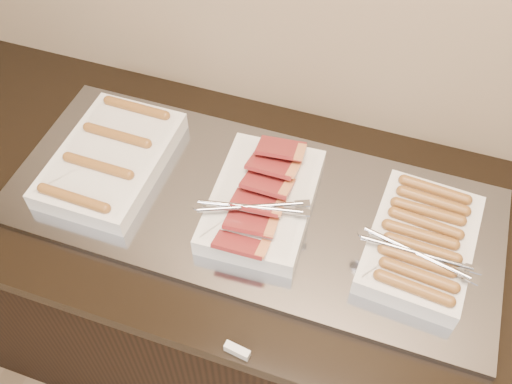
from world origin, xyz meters
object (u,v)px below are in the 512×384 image
dish_center (262,200)px  dish_right (421,243)px  counter (254,295)px  warming_tray (251,206)px  dish_left (111,158)px

dish_center → dish_right: (0.38, -0.00, 0.00)m
counter → dish_center: dish_center is taller
counter → warming_tray: bearing=180.0°
warming_tray → dish_center: (0.03, -0.00, 0.04)m
counter → warming_tray: 0.46m
warming_tray → dish_left: bearing=180.0°
dish_left → dish_center: size_ratio=1.02×
dish_left → dish_center: dish_center is taller
counter → dish_left: bearing=180.0°
dish_left → dish_right: 0.78m
dish_center → dish_right: 0.38m
counter → dish_right: dish_right is taller
warming_tray → dish_center: dish_center is taller
dish_left → dish_right: dish_right is taller
dish_left → dish_right: bearing=-0.2°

